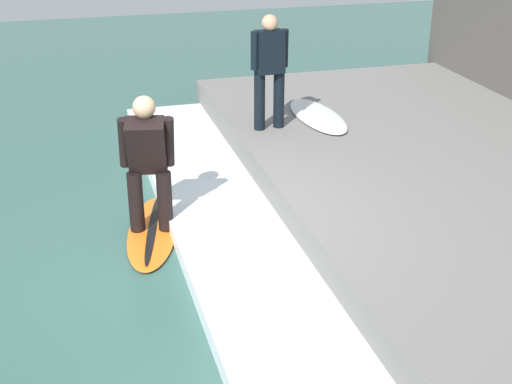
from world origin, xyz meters
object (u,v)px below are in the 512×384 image
at_px(surfboard_riding, 152,231).
at_px(surfer_waiting_near, 269,66).
at_px(surfer_riding, 147,158).
at_px(surfboard_waiting_near, 318,116).

height_order(surfboard_riding, surfer_waiting_near, surfer_waiting_near).
relative_size(surfboard_riding, surfer_riding, 1.22).
relative_size(surfer_riding, surfer_waiting_near, 1.01).
distance_m(surfboard_riding, surfboard_waiting_near, 3.29).
relative_size(surfboard_riding, surfboard_waiting_near, 1.12).
bearing_deg(surfboard_waiting_near, surfer_waiting_near, -163.58).
xyz_separation_m(surfer_waiting_near, surfboard_waiting_near, (0.79, 0.23, -0.82)).
bearing_deg(surfboard_riding, surfer_waiting_near, 41.97).
relative_size(surfer_waiting_near, surfboard_waiting_near, 0.91).
xyz_separation_m(surfboard_riding, surfer_riding, (0.00, 0.00, 0.88)).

